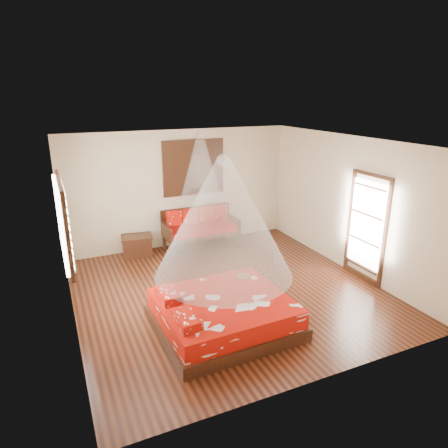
{
  "coord_description": "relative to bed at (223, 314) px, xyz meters",
  "views": [
    {
      "loc": [
        -2.87,
        -6.2,
        3.61
      ],
      "look_at": [
        0.18,
        0.57,
        1.15
      ],
      "focal_mm": 32.0,
      "sensor_mm": 36.0,
      "label": 1
    }
  ],
  "objects": [
    {
      "name": "shutter_panel",
      "position": [
        0.95,
        3.82,
        1.65
      ],
      "size": [
        1.52,
        0.06,
        1.32
      ],
      "color": "black",
      "rests_on": "wall_back"
    },
    {
      "name": "bed",
      "position": [
        0.0,
        0.0,
        0.0
      ],
      "size": [
        2.14,
        1.95,
        0.64
      ],
      "rotation": [
        0.0,
        0.0,
        0.03
      ],
      "color": "black",
      "rests_on": "floor"
    },
    {
      "name": "window_left",
      "position": [
        -2.11,
        1.3,
        1.45
      ],
      "size": [
        0.1,
        1.74,
        1.34
      ],
      "color": "black",
      "rests_on": "wall_left"
    },
    {
      "name": "storage_chest",
      "position": [
        -0.58,
        3.55,
        -0.01
      ],
      "size": [
        0.75,
        0.6,
        0.48
      ],
      "rotation": [
        0.0,
        0.0,
        -0.15
      ],
      "color": "black",
      "rests_on": "floor"
    },
    {
      "name": "wine_tray",
      "position": [
        0.67,
        0.58,
        0.3
      ],
      "size": [
        0.26,
        0.26,
        0.21
      ],
      "rotation": [
        0.0,
        0.0,
        0.21
      ],
      "color": "brown",
      "rests_on": "bed"
    },
    {
      "name": "room",
      "position": [
        0.6,
        1.1,
        1.15
      ],
      "size": [
        5.54,
        5.54,
        2.84
      ],
      "color": "black",
      "rests_on": "ground"
    },
    {
      "name": "glazed_door",
      "position": [
        3.32,
        0.5,
        0.82
      ],
      "size": [
        0.08,
        1.02,
        2.16
      ],
      "color": "black",
      "rests_on": "floor"
    },
    {
      "name": "mosquito_net_main",
      "position": [
        0.02,
        0.0,
        1.6
      ],
      "size": [
        2.1,
        2.1,
        1.8
      ],
      "primitive_type": "cone",
      "color": "white",
      "rests_on": "ceiling"
    },
    {
      "name": "mosquito_net_daybed",
      "position": [
        0.95,
        3.35,
        1.75
      ],
      "size": [
        0.97,
        0.97,
        1.5
      ],
      "primitive_type": "cone",
      "color": "white",
      "rests_on": "ceiling"
    },
    {
      "name": "daybed",
      "position": [
        0.95,
        3.48,
        0.27
      ],
      "size": [
        1.77,
        0.79,
        0.94
      ],
      "color": "black",
      "rests_on": "floor"
    }
  ]
}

